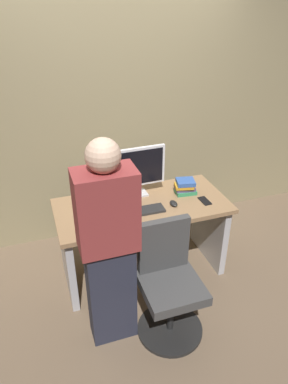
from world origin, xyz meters
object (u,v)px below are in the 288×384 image
at_px(office_chair, 169,286).
at_px(person_at_desk, 109,248).
at_px(monitor, 136,169).
at_px(keyboard, 139,211).
at_px(desk, 142,226).
at_px(mouse, 174,203).
at_px(book_stack, 185,187).
at_px(cell_phone, 205,201).
at_px(cup_near_keyboard, 100,220).
at_px(cup_by_monitor, 84,202).

distance_m(office_chair, person_at_desk, 0.60).
relative_size(monitor, keyboard, 1.26).
distance_m(desk, mouse, 0.37).
relative_size(office_chair, mouse, 9.40).
relative_size(monitor, mouse, 5.41).
height_order(person_at_desk, book_stack, person_at_desk).
relative_size(office_chair, keyboard, 2.19).
bearing_deg(keyboard, mouse, 3.78).
bearing_deg(mouse, book_stack, 41.54).
distance_m(monitor, keyboard, 0.39).
height_order(desk, monitor, monitor).
bearing_deg(cell_phone, keyboard, 176.81).
relative_size(office_chair, person_at_desk, 0.57).
bearing_deg(mouse, monitor, 132.34).
height_order(desk, person_at_desk, person_at_desk).
xyz_separation_m(keyboard, cup_near_keyboard, (-0.35, -0.06, 0.03)).
xyz_separation_m(cup_near_keyboard, cell_phone, (0.96, 0.05, -0.04)).
relative_size(cup_near_keyboard, book_stack, 0.42).
xyz_separation_m(cup_near_keyboard, book_stack, (0.85, 0.24, 0.02)).
bearing_deg(cell_phone, mouse, 172.25).
bearing_deg(cup_near_keyboard, monitor, 40.75).
bearing_deg(desk, monitor, 89.90).
height_order(office_chair, cell_phone, office_chair).
bearing_deg(cup_by_monitor, cup_near_keyboard, -77.90).
bearing_deg(cell_phone, cup_near_keyboard, -178.85).
xyz_separation_m(monitor, cup_by_monitor, (-0.49, -0.04, -0.22)).
xyz_separation_m(desk, keyboard, (-0.06, -0.12, 0.24)).
bearing_deg(cup_near_keyboard, keyboard, 10.42).
distance_m(keyboard, cell_phone, 0.60).
relative_size(office_chair, monitor, 1.74).
distance_m(desk, book_stack, 0.53).
height_order(cup_by_monitor, cell_phone, cup_by_monitor).
height_order(office_chair, cup_near_keyboard, office_chair).
distance_m(book_stack, cell_phone, 0.22).
height_order(person_at_desk, cup_near_keyboard, person_at_desk).
relative_size(office_chair, cup_by_monitor, 11.60).
bearing_deg(mouse, keyboard, -177.11).
bearing_deg(keyboard, cup_near_keyboard, -168.69).
xyz_separation_m(desk, mouse, (0.25, -0.10, 0.24)).
height_order(cup_near_keyboard, book_stack, book_stack).
height_order(cup_near_keyboard, cup_by_monitor, cup_near_keyboard).
height_order(mouse, cup_by_monitor, cup_by_monitor).
bearing_deg(monitor, cell_phone, -29.65).
bearing_deg(monitor, book_stack, -15.58).
bearing_deg(keyboard, person_at_desk, -127.15).
xyz_separation_m(keyboard, cup_by_monitor, (-0.42, 0.26, 0.03)).
distance_m(office_chair, cup_by_monitor, 1.02).
distance_m(mouse, cell_phone, 0.29).
bearing_deg(desk, cell_phone, -13.57).
relative_size(person_at_desk, book_stack, 7.74).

